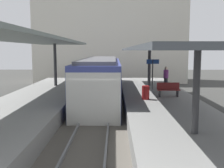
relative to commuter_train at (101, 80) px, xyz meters
The scene contains 14 objects.
ground_plane 5.62m from the commuter_train, 90.00° to the right, with size 80.00×80.00×0.00m, color #383835.
platform_left 6.67m from the commuter_train, 125.39° to the right, with size 4.40×28.00×1.00m, color gray.
platform_right 6.67m from the commuter_train, 54.61° to the right, with size 4.40×28.00×1.00m, color gray.
track_ballast 5.59m from the commuter_train, 90.00° to the right, with size 3.20×28.00×0.20m, color #59544C.
rail_near_side 5.59m from the commuter_train, 97.67° to the right, with size 0.08×28.00×0.14m, color slate.
rail_far_side 5.59m from the commuter_train, 82.33° to the right, with size 0.08×28.00×0.14m, color slate.
commuter_train is the anchor object (origin of this frame).
canopy_left 6.11m from the commuter_train, 133.90° to the right, with size 4.18×21.00×3.55m.
canopy_right 5.89m from the commuter_train, 46.10° to the right, with size 4.18×21.00×3.01m.
platform_bench 5.15m from the commuter_train, 32.21° to the right, with size 1.40×0.41×0.86m.
platform_sign 3.86m from the commuter_train, ahead, with size 0.90×0.08×2.21m.
litter_bin 4.72m from the commuter_train, 52.98° to the right, with size 0.44×0.44×0.80m, color maroon.
passenger_near_bench 4.83m from the commuter_train, ahead, with size 0.36×0.36×1.65m.
station_building_backdrop 15.14m from the commuter_train, 88.27° to the left, with size 18.00×6.00×11.00m, color beige.
Camera 1 is at (1.05, -13.91, 3.85)m, focal length 43.01 mm.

